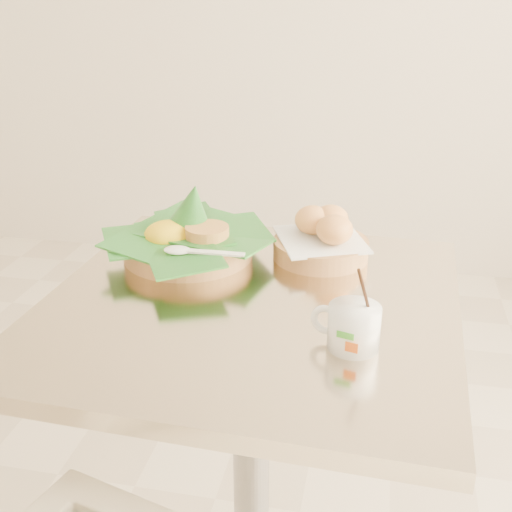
% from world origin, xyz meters
% --- Properties ---
extents(cafe_table, '(0.73, 0.73, 0.75)m').
position_xyz_m(cafe_table, '(0.16, -0.06, 0.53)').
color(cafe_table, gray).
rests_on(cafe_table, floor).
extents(rice_basket, '(0.32, 0.32, 0.16)m').
position_xyz_m(rice_basket, '(-0.00, 0.10, 0.79)').
color(rice_basket, tan).
rests_on(rice_basket, cafe_table).
extents(bread_basket, '(0.21, 0.21, 0.10)m').
position_xyz_m(bread_basket, '(0.26, 0.15, 0.79)').
color(bread_basket, tan).
rests_on(bread_basket, cafe_table).
extents(coffee_mug, '(0.11, 0.08, 0.14)m').
position_xyz_m(coffee_mug, '(0.34, -0.18, 0.79)').
color(coffee_mug, white).
rests_on(coffee_mug, cafe_table).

